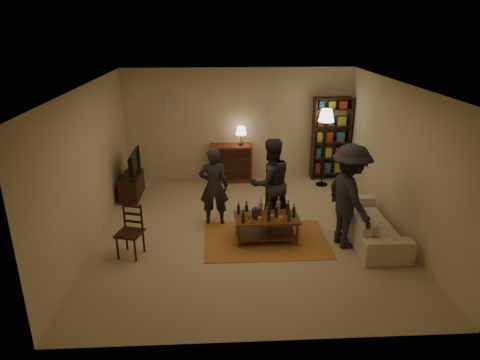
{
  "coord_description": "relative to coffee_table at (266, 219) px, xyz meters",
  "views": [
    {
      "loc": [
        -0.51,
        -7.22,
        3.69
      ],
      "look_at": [
        -0.12,
        0.1,
        0.97
      ],
      "focal_mm": 32.0,
      "sensor_mm": 36.0,
      "label": 1
    }
  ],
  "objects": [
    {
      "name": "sofa",
      "position": [
        1.88,
        0.01,
        -0.11
      ],
      "size": [
        0.81,
        2.08,
        0.61
      ],
      "primitive_type": "imported",
      "rotation": [
        0.0,
        0.0,
        1.57
      ],
      "color": "beige",
      "rests_on": "ground"
    },
    {
      "name": "coffee_table",
      "position": [
        0.0,
        0.0,
        0.0
      ],
      "size": [
        1.15,
        0.64,
        0.8
      ],
      "rotation": [
        0.0,
        0.0,
        0.02
      ],
      "color": "brown",
      "rests_on": "ground"
    },
    {
      "name": "floor_lamp",
      "position": [
        1.65,
        2.69,
        1.15
      ],
      "size": [
        0.36,
        0.36,
        1.84
      ],
      "color": "black",
      "rests_on": "ground"
    },
    {
      "name": "person_left",
      "position": [
        -0.92,
        0.76,
        0.35
      ],
      "size": [
        0.58,
        0.4,
        1.53
      ],
      "primitive_type": "imported",
      "rotation": [
        0.0,
        0.0,
        3.07
      ],
      "color": "#23232A",
      "rests_on": "ground"
    },
    {
      "name": "tv_stand",
      "position": [
        -2.77,
        2.21,
        -0.03
      ],
      "size": [
        0.4,
        1.0,
        1.06
      ],
      "color": "black",
      "rests_on": "ground"
    },
    {
      "name": "dresser",
      "position": [
        -0.52,
        3.13,
        0.06
      ],
      "size": [
        1.0,
        0.5,
        1.36
      ],
      "color": "maroon",
      "rests_on": "ground"
    },
    {
      "name": "person_by_sofa",
      "position": [
        1.38,
        -0.23,
        0.5
      ],
      "size": [
        0.94,
        1.31,
        1.83
      ],
      "primitive_type": "imported",
      "rotation": [
        0.0,
        0.0,
        1.81
      ],
      "color": "#24242B",
      "rests_on": "ground"
    },
    {
      "name": "floor",
      "position": [
        -0.32,
        0.41,
        -0.41
      ],
      "size": [
        6.0,
        6.0,
        0.0
      ],
      "primitive_type": "plane",
      "color": "#C6B793",
      "rests_on": "ground"
    },
    {
      "name": "dining_chair",
      "position": [
        -2.3,
        -0.37,
        0.06
      ],
      "size": [
        0.49,
        0.49,
        0.9
      ],
      "rotation": [
        0.0,
        0.0,
        -0.29
      ],
      "color": "black",
      "rests_on": "ground"
    },
    {
      "name": "rug",
      "position": [
        0.0,
        -0.0,
        -0.41
      ],
      "size": [
        2.2,
        1.5,
        0.01
      ],
      "primitive_type": "cube",
      "color": "#964020",
      "rests_on": "ground"
    },
    {
      "name": "person_right",
      "position": [
        0.13,
        0.62,
        0.45
      ],
      "size": [
        1.0,
        0.88,
        1.72
      ],
      "primitive_type": "imported",
      "rotation": [
        0.0,
        0.0,
        3.46
      ],
      "color": "#27262E",
      "rests_on": "ground"
    },
    {
      "name": "bookshelf",
      "position": [
        1.92,
        3.19,
        0.62
      ],
      "size": [
        0.9,
        0.34,
        2.02
      ],
      "color": "black",
      "rests_on": "ground"
    },
    {
      "name": "room_shell",
      "position": [
        -0.97,
        3.39,
        1.4
      ],
      "size": [
        6.0,
        6.0,
        6.0
      ],
      "color": "beige",
      "rests_on": "ground"
    }
  ]
}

